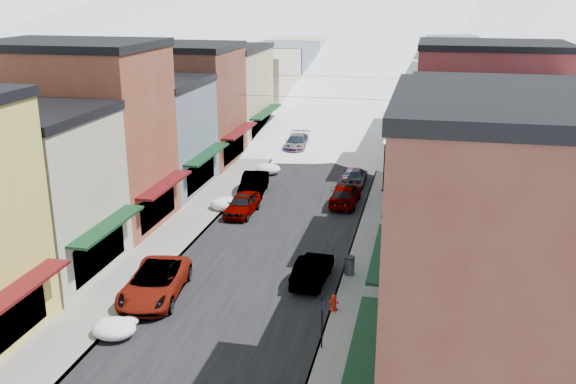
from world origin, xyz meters
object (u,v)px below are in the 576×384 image
at_px(car_white_suv, 155,283).
at_px(car_dark_hatch, 254,184).
at_px(car_green_sedan, 312,269).
at_px(streetlamp_near, 384,159).
at_px(car_silver_sedan, 242,204).
at_px(trash_can, 349,265).
at_px(fire_hydrant, 334,303).

distance_m(car_white_suv, car_dark_hatch, 18.52).
bearing_deg(car_green_sedan, car_white_suv, 28.24).
height_order(car_green_sedan, streetlamp_near, streetlamp_near).
bearing_deg(car_silver_sedan, car_white_suv, -91.74).
relative_size(car_green_sedan, trash_can, 4.26).
distance_m(car_silver_sedan, fire_hydrant, 15.97).
bearing_deg(fire_hydrant, car_white_suv, -178.04).
height_order(car_silver_sedan, trash_can, car_silver_sedan).
height_order(car_white_suv, streetlamp_near, streetlamp_near).
relative_size(car_white_suv, car_silver_sedan, 1.35).
xyz_separation_m(car_dark_hatch, fire_hydrant, (9.17, -18.20, -0.31)).
bearing_deg(car_green_sedan, fire_hydrant, 119.84).
distance_m(car_white_suv, car_green_sedan, 8.63).
relative_size(car_green_sedan, streetlamp_near, 1.07).
bearing_deg(car_dark_hatch, fire_hydrant, -69.49).
bearing_deg(car_white_suv, fire_hydrant, -5.15).
xyz_separation_m(fire_hydrant, trash_can, (0.23, 4.45, 0.15)).
bearing_deg(trash_can, car_dark_hatch, 124.37).
relative_size(car_silver_sedan, car_dark_hatch, 0.88).
relative_size(car_dark_hatch, streetlamp_near, 1.21).
xyz_separation_m(car_silver_sedan, fire_hydrant, (8.70, -13.39, -0.23)).
bearing_deg(car_white_suv, car_green_sedan, 18.15).
bearing_deg(streetlamp_near, car_silver_sedan, -142.39).
relative_size(car_silver_sedan, streetlamp_near, 1.06).
distance_m(fire_hydrant, streetlamp_near, 20.93).
relative_size(car_white_suv, fire_hydrant, 7.22).
bearing_deg(fire_hydrant, trash_can, 87.02).
height_order(car_white_suv, car_green_sedan, car_white_suv).
bearing_deg(car_green_sedan, car_dark_hatch, -60.30).
bearing_deg(trash_can, car_green_sedan, -150.53).
height_order(car_dark_hatch, car_green_sedan, car_dark_hatch).
relative_size(fire_hydrant, trash_can, 0.80).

